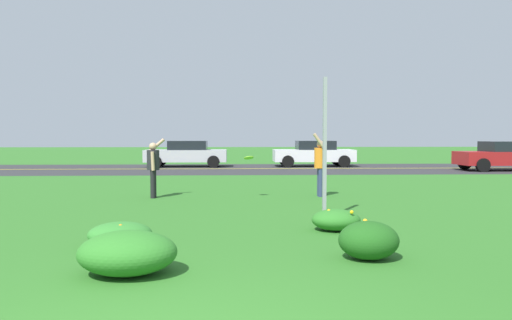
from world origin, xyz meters
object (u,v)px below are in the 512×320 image
(car_red_leftmost, at_px, (505,156))
(car_white_center_left, at_px, (314,153))
(sign_post_near_path, at_px, (325,149))
(car_silver_center_right, at_px, (187,154))
(person_thrower_dark_shirt, at_px, (153,165))
(frisbee_lime, at_px, (249,158))
(person_catcher_orange_shirt, at_px, (320,163))

(car_red_leftmost, xyz_separation_m, car_white_center_left, (-8.93, 3.65, 0.00))
(sign_post_near_path, bearing_deg, car_silver_center_right, 105.02)
(car_silver_center_right, bearing_deg, person_thrower_dark_shirt, -88.14)
(sign_post_near_path, relative_size, car_silver_center_right, 0.65)
(frisbee_lime, distance_m, car_red_leftmost, 16.36)
(sign_post_near_path, distance_m, car_silver_center_right, 17.54)
(car_silver_center_right, bearing_deg, frisbee_lime, -77.21)
(sign_post_near_path, xyz_separation_m, car_silver_center_right, (-4.54, 16.93, -0.72))
(sign_post_near_path, bearing_deg, person_catcher_orange_shirt, 81.08)
(person_thrower_dark_shirt, bearing_deg, person_catcher_orange_shirt, 1.16)
(person_thrower_dark_shirt, bearing_deg, car_red_leftmost, 31.82)
(person_thrower_dark_shirt, distance_m, car_silver_center_right, 13.38)
(person_thrower_dark_shirt, bearing_deg, car_white_center_left, 63.30)
(person_thrower_dark_shirt, xyz_separation_m, person_catcher_orange_shirt, (4.68, 0.09, 0.04))
(sign_post_near_path, distance_m, frisbee_lime, 3.69)
(car_white_center_left, bearing_deg, person_thrower_dark_shirt, -116.70)
(car_white_center_left, bearing_deg, person_catcher_orange_shirt, -98.76)
(frisbee_lime, bearing_deg, car_white_center_left, 73.24)
(car_red_leftmost, relative_size, car_white_center_left, 1.00)
(car_white_center_left, bearing_deg, frisbee_lime, -106.76)
(sign_post_near_path, height_order, car_silver_center_right, sign_post_near_path)
(sign_post_near_path, bearing_deg, frisbee_lime, 113.48)
(person_thrower_dark_shirt, xyz_separation_m, car_silver_center_right, (-0.43, 13.37, -0.18))
(sign_post_near_path, xyz_separation_m, frisbee_lime, (-1.46, 3.37, -0.34))
(frisbee_lime, distance_m, car_white_center_left, 14.16)
(car_red_leftmost, bearing_deg, frisbee_lime, -142.74)
(sign_post_near_path, distance_m, car_white_center_left, 17.14)
(sign_post_near_path, xyz_separation_m, car_red_leftmost, (11.55, 13.27, -0.72))
(sign_post_near_path, xyz_separation_m, car_white_center_left, (2.62, 16.93, -0.72))
(car_red_leftmost, bearing_deg, car_white_center_left, 157.75)
(person_thrower_dark_shirt, height_order, person_catcher_orange_shirt, person_catcher_orange_shirt)
(frisbee_lime, xyz_separation_m, car_red_leftmost, (13.02, 9.90, -0.38))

